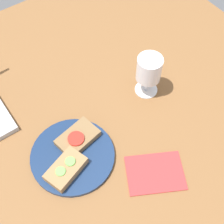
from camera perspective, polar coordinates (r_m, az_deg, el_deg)
wooden_table at (r=94.74cm, az=-1.35°, el=-4.26°), size 140.00×140.00×3.00cm
plate at (r=89.89cm, az=-7.20°, el=-7.94°), size 23.88×23.88×1.28cm
sandwich_with_tomato at (r=90.33cm, az=-6.32°, el=-4.73°), size 12.89×9.48×2.70cm
sandwich_with_cucumber at (r=86.30cm, az=-8.43°, el=-10.25°), size 12.73×9.78×3.01cm
wine_glass at (r=95.57cm, az=6.77°, el=7.56°), size 7.74×7.74×14.40cm
napkin at (r=88.38cm, az=7.88°, el=-10.96°), size 19.35×17.71×0.40cm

